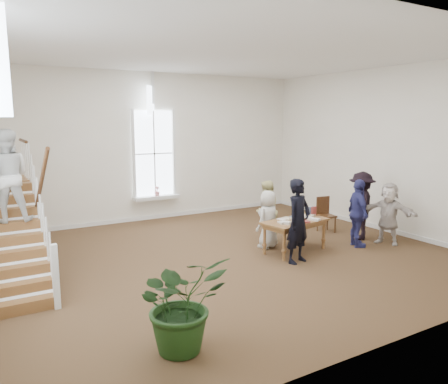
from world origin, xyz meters
TOP-DOWN VIEW (x-y plane):
  - ground at (0.00, 0.00)m, footprint 10.00×10.00m
  - room_shell at (-0.00, 4.39)m, footprint 10.49×10.00m
  - staircase at (-4.34, 0.75)m, footprint 1.10×4.10m
  - library_table at (1.57, -0.46)m, footprint 1.72×1.07m
  - police_officer at (1.11, -1.10)m, footprint 0.77×0.61m
  - elderly_woman at (1.21, 0.15)m, footprint 0.79×0.64m
  - person_yellow at (1.51, 0.65)m, footprint 0.93×0.84m
  - woman_cluster_a at (3.14, -0.91)m, footprint 0.77×1.06m
  - woman_cluster_b at (3.74, -0.46)m, footprint 1.30×1.22m
  - woman_cluster_c at (4.00, -1.11)m, footprint 1.00×1.50m
  - floor_plant at (-2.62, -3.18)m, footprint 1.22×1.06m
  - side_chair at (3.49, 0.60)m, footprint 0.47×0.47m

SIDE VIEW (x-z plane):
  - ground at x=0.00m, z-range 0.00..0.00m
  - room_shell at x=0.00m, z-range -4.60..5.40m
  - side_chair at x=3.49m, z-range 0.05..1.03m
  - library_table at x=1.57m, z-range 0.26..1.08m
  - floor_plant at x=-2.62m, z-range 0.00..1.35m
  - elderly_woman at x=1.21m, z-range 0.00..1.40m
  - woman_cluster_c at x=4.00m, z-range 0.00..1.55m
  - person_yellow at x=1.51m, z-range 0.00..1.56m
  - woman_cluster_a at x=3.14m, z-range 0.00..1.67m
  - woman_cluster_b at x=3.74m, z-range 0.00..1.77m
  - police_officer at x=1.11m, z-range 0.00..1.84m
  - staircase at x=-4.34m, z-range 0.16..3.08m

